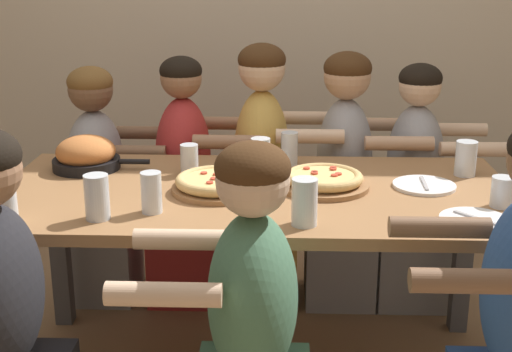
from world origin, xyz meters
TOP-DOWN VIEW (x-y plane):
  - dining_table at (0.00, 0.00)m, footprint 1.80×0.88m
  - pizza_board_main at (0.24, 0.03)m, footprint 0.32×0.32m
  - pizza_board_second at (-0.13, -0.02)m, footprint 0.32×0.32m
  - skillet_bowl at (-0.66, 0.23)m, footprint 0.37×0.26m
  - empty_plate_a at (0.59, 0.05)m, footprint 0.22×0.22m
  - empty_plate_b at (0.68, -0.29)m, footprint 0.22×0.22m
  - drinking_glass_a at (-0.48, -0.30)m, footprint 0.08×0.08m
  - drinking_glass_b at (0.80, -0.14)m, footprint 0.07×0.07m
  - drinking_glass_c at (0.12, 0.32)m, footprint 0.07×0.07m
  - drinking_glass_d at (0.77, 0.20)m, footprint 0.08×0.08m
  - drinking_glass_e at (0.01, 0.17)m, footprint 0.07×0.07m
  - drinking_glass_f at (-0.26, 0.18)m, footprint 0.07×0.07m
  - drinking_glass_g at (-0.32, -0.24)m, footprint 0.07×0.07m
  - drinking_glass_h at (0.16, -0.33)m, footprint 0.08×0.08m
  - drinking_glass_i at (-0.75, -0.35)m, footprint 0.07×0.07m
  - diner_far_center at (0.00, 0.66)m, footprint 0.51×0.40m
  - diner_far_left at (-0.74, 0.66)m, footprint 0.51×0.40m
  - diner_near_left at (-0.68, -0.66)m, footprint 0.51×0.40m
  - diner_far_midright at (0.37, 0.66)m, footprint 0.51×0.40m
  - diner_far_midleft at (-0.34, 0.66)m, footprint 0.51×0.40m
  - diner_far_right at (0.68, 0.66)m, footprint 0.51×0.40m
  - diner_near_center at (0.01, -0.66)m, footprint 0.51×0.40m

SIDE VIEW (x-z plane):
  - diner_far_left at x=-0.74m, z-range -0.04..1.02m
  - diner_far_right at x=0.68m, z-range -0.05..1.04m
  - diner_near_center at x=0.01m, z-range -0.05..1.04m
  - diner_far_midleft at x=-0.34m, z-range -0.05..1.06m
  - diner_near_left at x=-0.68m, z-range -0.04..1.07m
  - diner_far_midright at x=0.37m, z-range -0.04..1.10m
  - diner_far_center at x=0.00m, z-range -0.04..1.13m
  - dining_table at x=0.00m, z-range 0.28..1.02m
  - empty_plate_a at x=0.59m, z-range 0.74..0.76m
  - empty_plate_b at x=0.68m, z-range 0.74..0.76m
  - pizza_board_main at x=0.24m, z-range 0.74..0.80m
  - pizza_board_second at x=-0.13m, z-range 0.74..0.80m
  - drinking_glass_b at x=0.80m, z-range 0.73..0.83m
  - drinking_glass_f at x=-0.26m, z-range 0.73..0.85m
  - skillet_bowl at x=-0.66m, z-range 0.73..0.86m
  - drinking_glass_i at x=-0.75m, z-range 0.73..0.87m
  - drinking_glass_g at x=-0.32m, z-range 0.73..0.87m
  - drinking_glass_a at x=-0.48m, z-range 0.73..0.87m
  - drinking_glass_e at x=0.01m, z-range 0.73..0.88m
  - drinking_glass_h at x=0.16m, z-range 0.73..0.88m
  - drinking_glass_c at x=0.12m, z-range 0.74..0.87m
  - drinking_glass_d at x=0.77m, z-range 0.74..0.87m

